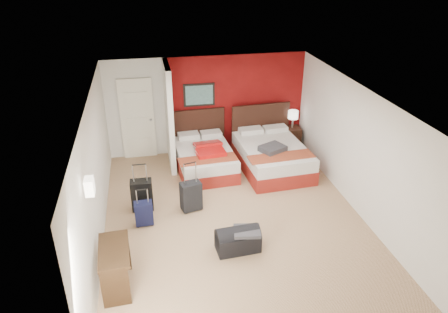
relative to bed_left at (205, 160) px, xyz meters
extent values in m
plane|color=tan|center=(0.25, -2.15, -0.28)|extent=(6.50, 6.50, 0.00)
cube|color=silver|center=(0.25, 1.10, 0.97)|extent=(5.00, 0.04, 2.50)
cube|color=silver|center=(-2.25, -2.15, 0.97)|extent=(0.04, 6.50, 2.50)
cube|color=black|center=(0.05, 1.04, 1.27)|extent=(0.78, 0.03, 0.58)
cube|color=white|center=(-2.13, -3.65, 1.62)|extent=(0.12, 0.20, 0.24)
cube|color=maroon|center=(1.00, 1.08, 0.97)|extent=(3.50, 0.04, 2.50)
cube|color=silver|center=(-0.75, 0.46, 0.97)|extent=(0.12, 1.20, 2.50)
cube|color=silver|center=(-1.50, 1.05, 0.75)|extent=(0.82, 0.06, 2.05)
cube|color=silver|center=(0.00, 0.00, 0.00)|extent=(1.39, 1.91, 0.55)
cube|color=white|center=(1.60, -0.26, 0.04)|extent=(1.58, 2.17, 0.63)
cube|color=#B8110F|center=(0.10, -0.10, 0.33)|extent=(0.73, 0.95, 0.11)
cube|color=#38383D|center=(1.50, -0.56, 0.42)|extent=(0.67, 0.62, 0.13)
cube|color=black|center=(2.44, 0.75, 0.02)|extent=(0.46, 0.46, 0.60)
cylinder|color=white|center=(2.44, 0.75, 0.55)|extent=(0.31, 0.31, 0.46)
cube|color=black|center=(-1.50, -1.46, 0.05)|extent=(0.44, 0.28, 0.64)
cube|color=black|center=(-0.53, -1.65, 0.03)|extent=(0.46, 0.34, 0.60)
cube|color=black|center=(-1.49, -1.99, -0.04)|extent=(0.35, 0.22, 0.47)
cube|color=black|center=(0.11, -3.07, -0.08)|extent=(0.79, 0.46, 0.38)
cube|color=#39383D|center=(0.26, -3.12, 0.14)|extent=(0.51, 0.45, 0.06)
cube|color=black|center=(-1.94, -3.60, 0.10)|extent=(0.50, 0.93, 0.76)
camera|label=1|loc=(-1.28, -8.85, 4.55)|focal=33.65mm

